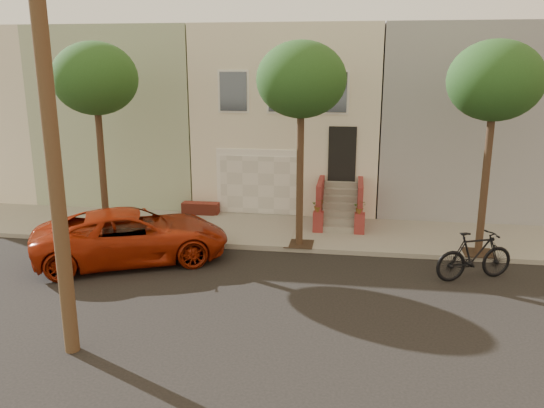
# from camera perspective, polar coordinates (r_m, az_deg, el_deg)

# --- Properties ---
(ground) EXTENTS (90.00, 90.00, 0.00)m
(ground) POSITION_cam_1_polar(r_m,az_deg,el_deg) (14.35, -2.88, -9.49)
(ground) COLOR black
(ground) RESTS_ON ground
(sidewalk) EXTENTS (40.00, 3.70, 0.15)m
(sidewalk) POSITION_cam_1_polar(r_m,az_deg,el_deg) (19.26, 0.29, -2.84)
(sidewalk) COLOR gray
(sidewalk) RESTS_ON ground
(house_row) EXTENTS (33.10, 11.70, 7.00)m
(house_row) POSITION_cam_1_polar(r_m,az_deg,el_deg) (24.26, 2.35, 9.40)
(house_row) COLOR beige
(house_row) RESTS_ON sidewalk
(tree_left) EXTENTS (2.70, 2.57, 6.30)m
(tree_left) POSITION_cam_1_polar(r_m,az_deg,el_deg) (18.62, -17.77, 12.11)
(tree_left) COLOR #2D2116
(tree_left) RESTS_ON sidewalk
(tree_mid) EXTENTS (2.70, 2.57, 6.30)m
(tree_mid) POSITION_cam_1_polar(r_m,az_deg,el_deg) (16.82, 3.03, 12.56)
(tree_mid) COLOR #2D2116
(tree_mid) RESTS_ON sidewalk
(tree_right) EXTENTS (2.70, 2.57, 6.30)m
(tree_right) POSITION_cam_1_polar(r_m,az_deg,el_deg) (17.16, 22.02, 11.59)
(tree_right) COLOR #2D2116
(tree_right) RESTS_ON sidewalk
(pickup_truck) EXTENTS (6.23, 4.73, 1.57)m
(pickup_truck) POSITION_cam_1_polar(r_m,az_deg,el_deg) (17.02, -14.19, -3.17)
(pickup_truck) COLOR maroon
(pickup_truck) RESTS_ON ground
(motorcycle) EXTENTS (2.37, 1.49, 1.38)m
(motorcycle) POSITION_cam_1_polar(r_m,az_deg,el_deg) (16.11, 20.17, -5.02)
(motorcycle) COLOR black
(motorcycle) RESTS_ON ground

